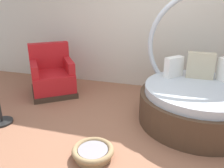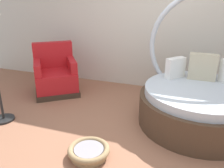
{
  "view_description": "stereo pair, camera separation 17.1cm",
  "coord_description": "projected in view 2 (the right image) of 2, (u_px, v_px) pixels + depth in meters",
  "views": [
    {
      "loc": [
        0.52,
        -2.71,
        1.88
      ],
      "look_at": [
        -0.42,
        0.52,
        0.55
      ],
      "focal_mm": 38.05,
      "sensor_mm": 36.0,
      "label": 1
    },
    {
      "loc": [
        0.68,
        -2.66,
        1.88
      ],
      "look_at": [
        -0.42,
        0.52,
        0.55
      ],
      "focal_mm": 38.05,
      "sensor_mm": 36.0,
      "label": 2
    }
  ],
  "objects": [
    {
      "name": "ground_plane",
      "position": [
        129.0,
        139.0,
        3.23
      ],
      "size": [
        8.0,
        8.0,
        0.02
      ],
      "primitive_type": "cube",
      "color": "#936047"
    },
    {
      "name": "back_wall",
      "position": [
        159.0,
        21.0,
        4.51
      ],
      "size": [
        8.0,
        0.12,
        2.69
      ],
      "primitive_type": "cube",
      "color": "beige",
      "rests_on": "ground_plane"
    },
    {
      "name": "round_daybed",
      "position": [
        199.0,
        98.0,
        3.52
      ],
      "size": [
        1.72,
        1.72,
        1.92
      ],
      "color": "#473323",
      "rests_on": "ground_plane"
    },
    {
      "name": "red_armchair",
      "position": [
        56.0,
        76.0,
        4.63
      ],
      "size": [
        1.12,
        1.12,
        0.94
      ],
      "color": "#38281E",
      "rests_on": "ground_plane"
    },
    {
      "name": "pet_basket",
      "position": [
        89.0,
        151.0,
        2.86
      ],
      "size": [
        0.51,
        0.51,
        0.13
      ],
      "color": "#9E7F56",
      "rests_on": "ground_plane"
    }
  ]
}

